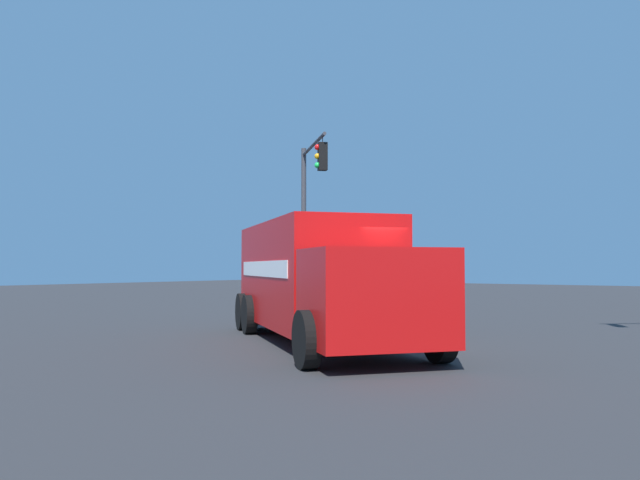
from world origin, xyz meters
The scene contains 3 objects.
ground_plane centered at (0.00, 0.00, 0.00)m, with size 100.00×100.00×0.00m, color #2B2B2D.
delivery_truck centered at (1.36, -0.12, 1.46)m, with size 8.15×7.09×2.77m.
traffic_light_primary centered at (7.15, -7.28, 4.22)m, with size 3.15×2.86×6.46m.
Camera 1 is at (-7.09, 11.33, 1.73)m, focal length 34.90 mm.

